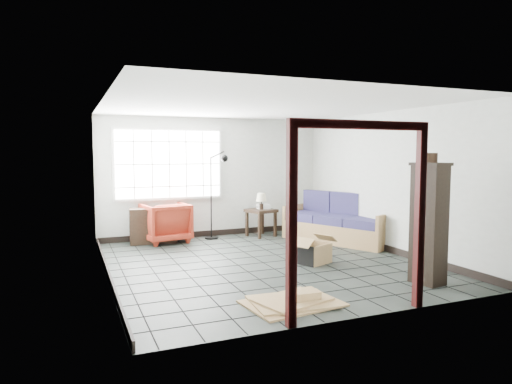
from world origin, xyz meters
name	(u,v)px	position (x,y,z in m)	size (l,w,h in m)	color
ground	(263,263)	(0.00, 0.00, 0.00)	(5.50, 5.50, 0.00)	black
room_shell	(263,163)	(0.00, 0.03, 1.68)	(5.02, 5.52, 2.61)	#B8BCB5
window_panel	(169,164)	(-1.00, 2.70, 1.60)	(2.32, 0.08, 1.52)	silver
doorway_trim	(360,195)	(0.00, -2.70, 1.38)	(1.80, 0.08, 2.20)	black
futon_sofa	(340,224)	(2.21, 1.10, 0.36)	(1.74, 2.42, 1.01)	#A28349
armchair	(165,221)	(-1.16, 2.40, 0.45)	(0.87, 0.82, 0.90)	maroon
side_table	(261,214)	(0.91, 2.23, 0.50)	(0.68, 0.68, 0.61)	black
table_lamp	(261,198)	(0.91, 2.20, 0.85)	(0.28, 0.28, 0.36)	black
projector	(263,206)	(0.99, 2.28, 0.65)	(0.31, 0.26, 0.10)	silver
floor_lamp	(218,192)	(-0.05, 2.34, 1.00)	(0.49, 0.36, 1.88)	black
console_shelf	(153,226)	(-1.41, 2.40, 0.36)	(0.95, 0.45, 0.72)	black
tall_shelf	(429,223)	(1.66, -1.99, 0.87)	(0.43, 0.52, 1.71)	black
pot	(431,158)	(1.62, -2.03, 1.78)	(0.23, 0.23, 0.13)	black
open_box	(314,253)	(0.78, -0.33, 0.17)	(0.90, 0.67, 0.46)	#A87E51
cardboard_pile	(294,301)	(-0.48, -2.06, 0.04)	(1.22, 0.93, 0.17)	#A87E51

